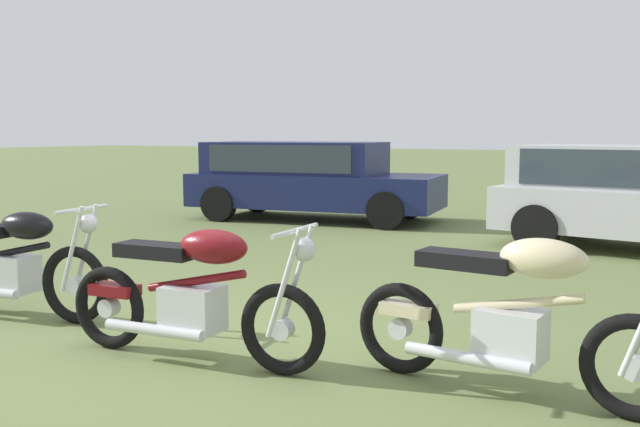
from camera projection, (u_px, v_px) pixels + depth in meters
ground_plane at (202, 348)px, 5.37m from camera, size 120.00×120.00×0.00m
motorcycle_black at (12, 263)px, 6.24m from camera, size 2.03×0.70×1.02m
motorcycle_maroon at (193, 294)px, 5.01m from camera, size 2.08×0.64×1.02m
motorcycle_cream at (512, 317)px, 4.35m from camera, size 2.08×0.64×1.02m
car_navy at (306, 174)px, 13.16m from camera, size 4.73×2.34×1.43m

